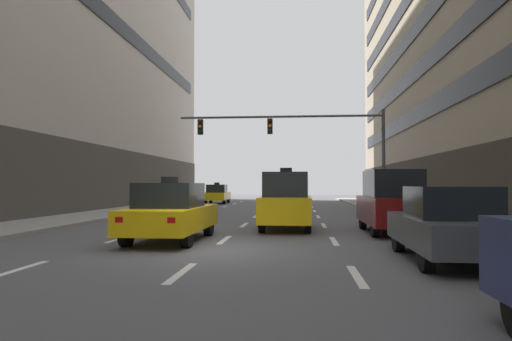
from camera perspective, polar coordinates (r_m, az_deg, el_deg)
The scene contains 33 objects.
ground_plane at distance 11.56m, azimuth -5.54°, elevation -9.79°, with size 120.00×120.00×0.00m, color #515156.
lane_stripe_l1_s3 at distance 9.93m, azimuth -27.62°, elevation -10.91°, with size 0.16×2.00×0.01m, color silver.
lane_stripe_l1_s4 at distance 14.36m, azimuth -16.64°, elevation -8.14°, with size 0.16×2.00×0.01m, color silver.
lane_stripe_l1_s5 at distance 19.07m, azimuth -11.02°, elevation -6.58°, with size 0.16×2.00×0.01m, color silver.
lane_stripe_l1_s6 at distance 23.90m, azimuth -7.66°, elevation -5.61°, with size 0.16×2.00×0.01m, color silver.
lane_stripe_l1_s7 at distance 28.79m, azimuth -5.45°, elevation -4.96°, with size 0.16×2.00×0.01m, color silver.
lane_stripe_l1_s8 at distance 33.71m, azimuth -3.88°, elevation -4.50°, with size 0.16×2.00×0.01m, color silver.
lane_stripe_l1_s9 at distance 38.65m, azimuth -2.71°, elevation -4.15°, with size 0.16×2.00×0.01m, color silver.
lane_stripe_l1_s10 at distance 43.60m, azimuth -1.81°, elevation -3.88°, with size 0.16×2.00×0.01m, color silver.
lane_stripe_l2_s3 at distance 8.67m, azimuth -9.31°, elevation -12.46°, with size 0.16×2.00×0.01m, color silver.
lane_stripe_l2_s4 at distance 13.52m, azimuth -3.95°, elevation -8.61°, with size 0.16×2.00×0.01m, color silver.
lane_stripe_l2_s5 at distance 18.45m, azimuth -1.47°, elevation -6.78°, with size 0.16×2.00×0.01m, color silver.
lane_stripe_l2_s6 at distance 23.40m, azimuth -0.05°, elevation -5.71°, with size 0.16×2.00×0.01m, color silver.
lane_stripe_l2_s7 at distance 28.38m, azimuth 0.87°, elevation -5.02°, with size 0.16×2.00×0.01m, color silver.
lane_stripe_l2_s8 at distance 33.36m, azimuth 1.51°, elevation -4.53°, with size 0.16×2.00×0.01m, color silver.
lane_stripe_l2_s9 at distance 38.34m, azimuth 1.99°, elevation -4.17°, with size 0.16×2.00×0.01m, color silver.
lane_stripe_l2_s10 at distance 43.33m, azimuth 2.36°, elevation -3.89°, with size 0.16×2.00×0.01m, color silver.
lane_stripe_l3_s3 at distance 8.47m, azimuth 12.44°, elevation -12.70°, with size 0.16×2.00×0.01m, color silver.
lane_stripe_l3_s4 at distance 13.39m, azimuth 9.70°, elevation -8.65°, with size 0.16×2.00×0.01m, color silver.
lane_stripe_l3_s5 at distance 18.35m, azimuth 8.45°, elevation -6.78°, with size 0.16×2.00×0.01m, color silver.
lane_stripe_l3_s6 at distance 23.33m, azimuth 7.75°, elevation -5.71°, with size 0.16×2.00×0.01m, color silver.
lane_stripe_l3_s7 at distance 28.32m, azimuth 7.29°, elevation -5.01°, with size 0.16×2.00×0.01m, color silver.
lane_stripe_l3_s8 at distance 33.31m, azimuth 6.97°, elevation -4.52°, with size 0.16×2.00×0.01m, color silver.
lane_stripe_l3_s9 at distance 38.30m, azimuth 6.73°, elevation -4.16°, with size 0.16×2.00×0.01m, color silver.
lane_stripe_l3_s10 at distance 43.29m, azimuth 6.55°, elevation -3.88°, with size 0.16×2.00×0.01m, color silver.
taxi_driving_0 at distance 39.29m, azimuth -4.86°, elevation -2.95°, with size 1.88×4.33×1.79m.
taxi_driving_1 at distance 16.64m, azimuth 3.77°, elevation -3.81°, with size 1.82×4.25×2.22m.
taxi_driving_2 at distance 13.37m, azimuth -10.54°, elevation -5.16°, with size 1.91×4.45×1.84m.
car_parked_1 at distance 10.46m, azimuth 22.82°, elevation -6.23°, with size 1.84×4.23×1.58m.
car_parked_2 at distance 15.96m, azimuth 16.59°, elevation -3.75°, with size 1.82×4.33×2.09m.
traffic_signal_0 at distance 25.06m, azimuth 6.05°, elevation 4.33°, with size 11.15×0.35×5.52m.
pedestrian_0 at distance 29.36m, azimuth 17.15°, elevation -2.72°, with size 0.52×0.26×1.64m.
pedestrian_1 at distance 27.58m, azimuth 16.91°, elevation -2.64°, with size 0.31×0.50×1.74m.
Camera 1 is at (2.12, -11.25, 1.62)m, focal length 32.12 mm.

